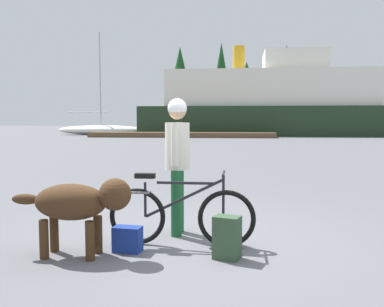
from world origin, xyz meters
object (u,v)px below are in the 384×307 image
bicycle (180,215)px  backpack (227,237)px  dog (79,203)px  handbag_pannier (128,239)px  ferry_boat (269,104)px  person_cyclist (177,152)px  sailboat_moored (101,129)px

bicycle → backpack: bearing=-35.6°
bicycle → dog: 1.20m
handbag_pannier → ferry_boat: size_ratio=0.01×
bicycle → person_cyclist: bearing=101.7°
person_cyclist → backpack: bearing=-53.9°
backpack → ferry_boat: size_ratio=0.02×
dog → handbag_pannier: dog is taller
bicycle → backpack: 0.72m
backpack → ferry_boat: (2.82, 35.77, 2.59)m
person_cyclist → handbag_pannier: person_cyclist is taller
dog → ferry_boat: size_ratio=0.06×
dog → backpack: size_ratio=2.91×
bicycle → sailboat_moored: (-12.07, 33.38, 0.12)m
dog → backpack: bearing=3.3°
ferry_boat → backpack: bearing=-94.5°
sailboat_moored → dog: bearing=-72.0°
person_cyclist → dog: person_cyclist is taller
person_cyclist → sailboat_moored: 34.97m
ferry_boat → bicycle: bearing=-95.5°
bicycle → handbag_pannier: 0.68m
sailboat_moored → ferry_boat: bearing=7.3°
bicycle → person_cyclist: 0.89m
ferry_boat → sailboat_moored: (-15.47, -1.98, -2.33)m
sailboat_moored → handbag_pannier: bearing=-71.1°
ferry_boat → person_cyclist: bearing=-95.7°
handbag_pannier → sailboat_moored: sailboat_moored is taller
dog → handbag_pannier: (0.49, 0.21, -0.45)m
bicycle → sailboat_moored: sailboat_moored is taller
bicycle → dog: bearing=-154.5°
bicycle → dog: bicycle is taller
person_cyclist → ferry_boat: bearing=84.3°
ferry_boat → handbag_pannier: bearing=-96.3°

